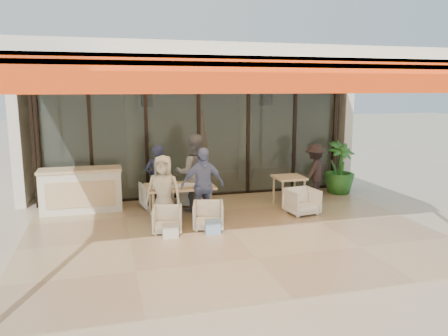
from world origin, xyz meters
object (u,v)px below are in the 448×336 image
object	(u,v)px
dining_table	(179,188)
potted_palm	(339,168)
diner_navy	(158,180)
chair_far_right	(190,194)
diner_grey	(194,173)
host_counter	(81,190)
chair_far_left	(156,194)
side_chair	(302,200)
chair_near_left	(167,219)
diner_cream	(163,191)
standing_woman	(315,172)
chair_near_right	(208,214)
diner_periwinkle	(203,185)
side_table	(289,181)

from	to	relation	value
dining_table	potted_palm	world-z (taller)	potted_palm
diner_navy	potted_palm	size ratio (longest dim) A/B	1.12
chair_far_right	diner_grey	world-z (taller)	diner_grey
host_counter	diner_grey	bearing A→B (deg)	-13.29
chair_far_left	chair_far_right	size ratio (longest dim) A/B	1.14
dining_table	side_chair	distance (m)	2.81
dining_table	side_chair	size ratio (longest dim) A/B	2.24
dining_table	chair_near_left	distance (m)	1.11
dining_table	diner_cream	xyz separation A→B (m)	(-0.41, -0.46, 0.06)
diner_navy	diner_grey	bearing A→B (deg)	177.50
side_chair	standing_woman	bearing A→B (deg)	44.97
chair_far_left	chair_near_left	distance (m)	1.90
standing_woman	chair_near_right	bearing A→B (deg)	-8.00
diner_grey	potted_palm	xyz separation A→B (m)	(4.16, 0.62, -0.19)
diner_cream	diner_navy	bearing A→B (deg)	111.12
chair_near_right	standing_woman	size ratio (longest dim) A/B	0.43
chair_far_right	chair_near_right	world-z (taller)	chair_near_right
diner_navy	diner_periwinkle	bearing A→B (deg)	130.52
chair_near_left	side_table	bearing A→B (deg)	32.37
chair_near_left	side_table	xyz separation A→B (m)	(3.16, 1.22, 0.34)
chair_near_right	diner_grey	size ratio (longest dim) A/B	0.35
host_counter	chair_near_right	xyz separation A→B (m)	(2.55, -2.00, -0.22)
chair_near_right	diner_periwinkle	world-z (taller)	diner_periwinkle
side_chair	potted_palm	xyz separation A→B (m)	(1.84, 1.56, 0.39)
diner_navy	host_counter	bearing A→B (deg)	-21.92
potted_palm	diner_periwinkle	bearing A→B (deg)	-159.86
chair_near_right	side_chair	xyz separation A→B (m)	(2.32, 0.47, 0.02)
standing_woman	diner_navy	bearing A→B (deg)	-31.52
diner_periwinkle	diner_cream	bearing A→B (deg)	173.05
chair_far_left	chair_near_right	distance (m)	2.08
chair_far_right	diner_grey	bearing A→B (deg)	107.64
chair_near_right	dining_table	bearing A→B (deg)	128.17
host_counter	chair_far_left	world-z (taller)	host_counter
chair_far_left	chair_far_right	world-z (taller)	chair_far_left
host_counter	diner_periwinkle	xyz separation A→B (m)	(2.55, -1.50, 0.28)
diner_grey	side_table	size ratio (longest dim) A/B	2.45
side_chair	standing_woman	size ratio (longest dim) A/B	0.46
standing_woman	diner_grey	bearing A→B (deg)	-30.54
host_counter	chair_far_left	xyz separation A→B (m)	(1.71, -0.10, -0.18)
diner_navy	chair_near_left	bearing A→B (deg)	87.50
host_counter	potted_palm	world-z (taller)	potted_palm
diner_cream	potted_palm	world-z (taller)	diner_cream
chair_far_left	chair_near_right	size ratio (longest dim) A/B	1.11
chair_far_right	diner_periwinkle	distance (m)	1.49
side_table	side_chair	bearing A→B (deg)	-90.00
chair_near_right	side_table	world-z (taller)	side_table
host_counter	diner_periwinkle	bearing A→B (deg)	-30.52
host_counter	standing_woman	xyz separation A→B (m)	(5.78, -0.33, 0.20)
chair_near_left	chair_far_right	bearing A→B (deg)	77.45
chair_far_right	side_table	xyz separation A→B (m)	(2.32, -0.68, 0.33)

